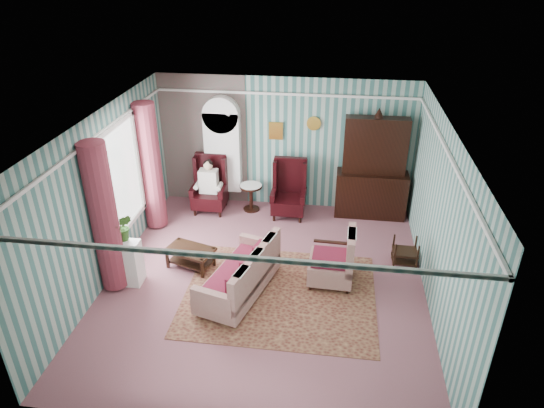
# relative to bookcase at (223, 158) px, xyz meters

# --- Properties ---
(floor) EXTENTS (6.00, 6.00, 0.00)m
(floor) POSITION_rel_bookcase_xyz_m (1.35, -2.84, -1.12)
(floor) COLOR #945661
(floor) RESTS_ON ground
(room_shell) EXTENTS (5.53, 6.02, 2.91)m
(room_shell) POSITION_rel_bookcase_xyz_m (0.73, -2.66, 0.89)
(room_shell) COLOR #3C6E68
(room_shell) RESTS_ON ground
(bookcase) EXTENTS (0.80, 0.28, 2.24)m
(bookcase) POSITION_rel_bookcase_xyz_m (0.00, 0.00, 0.00)
(bookcase) COLOR white
(bookcase) RESTS_ON floor
(dresser_hutch) EXTENTS (1.50, 0.56, 2.36)m
(dresser_hutch) POSITION_rel_bookcase_xyz_m (3.25, -0.12, 0.06)
(dresser_hutch) COLOR black
(dresser_hutch) RESTS_ON floor
(wingback_left) EXTENTS (0.76, 0.80, 1.25)m
(wingback_left) POSITION_rel_bookcase_xyz_m (-0.25, -0.39, -0.50)
(wingback_left) COLOR black
(wingback_left) RESTS_ON floor
(wingback_right) EXTENTS (0.76, 0.80, 1.25)m
(wingback_right) POSITION_rel_bookcase_xyz_m (1.50, -0.39, -0.50)
(wingback_right) COLOR black
(wingback_right) RESTS_ON floor
(seated_woman) EXTENTS (0.44, 0.40, 1.18)m
(seated_woman) POSITION_rel_bookcase_xyz_m (-0.25, -0.39, -0.53)
(seated_woman) COLOR silver
(seated_woman) RESTS_ON floor
(round_side_table) EXTENTS (0.50, 0.50, 0.60)m
(round_side_table) POSITION_rel_bookcase_xyz_m (0.65, -0.24, -0.82)
(round_side_table) COLOR black
(round_side_table) RESTS_ON floor
(nest_table) EXTENTS (0.45, 0.38, 0.54)m
(nest_table) POSITION_rel_bookcase_xyz_m (3.82, -1.94, -0.85)
(nest_table) COLOR black
(nest_table) RESTS_ON floor
(plant_stand) EXTENTS (0.55, 0.35, 0.80)m
(plant_stand) POSITION_rel_bookcase_xyz_m (-1.05, -3.14, -0.72)
(plant_stand) COLOR white
(plant_stand) RESTS_ON floor
(rug) EXTENTS (3.20, 2.60, 0.01)m
(rug) POSITION_rel_bookcase_xyz_m (1.65, -3.14, -1.11)
(rug) COLOR #4B1D19
(rug) RESTS_ON floor
(sofa) EXTENTS (1.42, 2.00, 1.05)m
(sofa) POSITION_rel_bookcase_xyz_m (0.95, -3.18, -0.59)
(sofa) COLOR #B5B18C
(sofa) RESTS_ON floor
(floral_armchair) EXTENTS (0.85, 0.87, 0.88)m
(floral_armchair) POSITION_rel_bookcase_xyz_m (2.48, -2.64, -0.68)
(floral_armchair) COLOR #B9AB8F
(floral_armchair) RESTS_ON floor
(coffee_table) EXTENTS (0.96, 0.73, 0.39)m
(coffee_table) POSITION_rel_bookcase_xyz_m (-0.07, -2.56, -0.93)
(coffee_table) COLOR black
(coffee_table) RESTS_ON floor
(potted_plant_a) EXTENTS (0.50, 0.47, 0.45)m
(potted_plant_a) POSITION_rel_bookcase_xyz_m (-1.16, -3.27, -0.10)
(potted_plant_a) COLOR #225219
(potted_plant_a) RESTS_ON plant_stand
(potted_plant_b) EXTENTS (0.31, 0.27, 0.50)m
(potted_plant_b) POSITION_rel_bookcase_xyz_m (-1.02, -3.03, -0.07)
(potted_plant_b) COLOR #1C5A1D
(potted_plant_b) RESTS_ON plant_stand
(potted_plant_c) EXTENTS (0.29, 0.29, 0.39)m
(potted_plant_c) POSITION_rel_bookcase_xyz_m (-1.17, -3.09, -0.12)
(potted_plant_c) COLOR #174816
(potted_plant_c) RESTS_ON plant_stand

